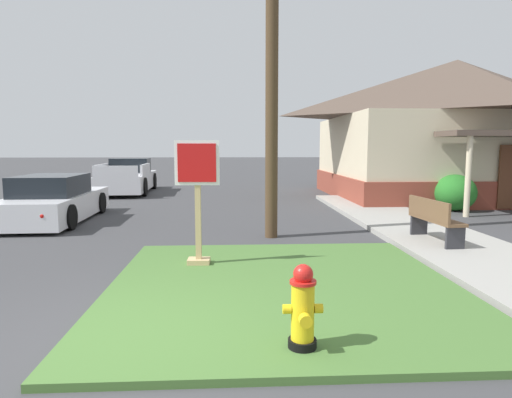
{
  "coord_description": "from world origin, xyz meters",
  "views": [
    {
      "loc": [
        1.17,
        -4.22,
        1.98
      ],
      "look_at": [
        1.65,
        4.71,
        0.91
      ],
      "focal_mm": 30.37,
      "sensor_mm": 36.0,
      "label": 1
    }
  ],
  "objects_px": {
    "parked_sedan_white": "(54,201)",
    "street_bench": "(433,218)",
    "fire_hydrant": "(303,309)",
    "stop_sign": "(198,205)",
    "pickup_truck_white": "(128,178)",
    "manhole_cover": "(192,251)"
  },
  "relations": [
    {
      "from": "fire_hydrant",
      "to": "street_bench",
      "type": "distance_m",
      "value": 5.46
    },
    {
      "from": "fire_hydrant",
      "to": "pickup_truck_white",
      "type": "distance_m",
      "value": 16.16
    },
    {
      "from": "pickup_truck_white",
      "to": "manhole_cover",
      "type": "bearing_deg",
      "value": -71.05
    },
    {
      "from": "stop_sign",
      "to": "pickup_truck_white",
      "type": "bearing_deg",
      "value": 108.14
    },
    {
      "from": "fire_hydrant",
      "to": "street_bench",
      "type": "bearing_deg",
      "value": 52.72
    },
    {
      "from": "stop_sign",
      "to": "parked_sedan_white",
      "type": "distance_m",
      "value": 6.39
    },
    {
      "from": "pickup_truck_white",
      "to": "street_bench",
      "type": "relative_size",
      "value": 3.43
    },
    {
      "from": "manhole_cover",
      "to": "street_bench",
      "type": "distance_m",
      "value": 4.78
    },
    {
      "from": "stop_sign",
      "to": "pickup_truck_white",
      "type": "relative_size",
      "value": 0.38
    },
    {
      "from": "stop_sign",
      "to": "street_bench",
      "type": "xyz_separation_m",
      "value": [
        4.53,
        1.28,
        -0.46
      ]
    },
    {
      "from": "fire_hydrant",
      "to": "manhole_cover",
      "type": "height_order",
      "value": "fire_hydrant"
    },
    {
      "from": "parked_sedan_white",
      "to": "manhole_cover",
      "type": "bearing_deg",
      "value": -41.87
    },
    {
      "from": "fire_hydrant",
      "to": "stop_sign",
      "type": "relative_size",
      "value": 0.4
    },
    {
      "from": "stop_sign",
      "to": "manhole_cover",
      "type": "height_order",
      "value": "stop_sign"
    },
    {
      "from": "fire_hydrant",
      "to": "pickup_truck_white",
      "type": "xyz_separation_m",
      "value": [
        -5.23,
        15.29,
        0.15
      ]
    },
    {
      "from": "stop_sign",
      "to": "pickup_truck_white",
      "type": "distance_m",
      "value": 12.88
    },
    {
      "from": "street_bench",
      "to": "pickup_truck_white",
      "type": "bearing_deg",
      "value": 127.93
    },
    {
      "from": "parked_sedan_white",
      "to": "fire_hydrant",
      "type": "bearing_deg",
      "value": -55.28
    },
    {
      "from": "parked_sedan_white",
      "to": "street_bench",
      "type": "distance_m",
      "value": 9.41
    },
    {
      "from": "parked_sedan_white",
      "to": "street_bench",
      "type": "xyz_separation_m",
      "value": [
        8.73,
        -3.49,
        0.04
      ]
    },
    {
      "from": "parked_sedan_white",
      "to": "stop_sign",
      "type": "bearing_deg",
      "value": -48.63
    },
    {
      "from": "fire_hydrant",
      "to": "parked_sedan_white",
      "type": "distance_m",
      "value": 9.53
    }
  ]
}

